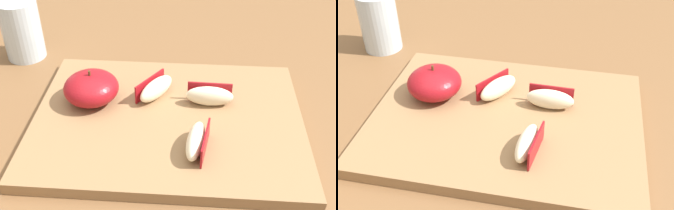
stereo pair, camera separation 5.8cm
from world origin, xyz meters
TOP-DOWN VIEW (x-y plane):
  - dining_table at (0.00, 0.00)m, footprint 1.27×1.00m
  - cutting_board at (-0.07, -0.04)m, footprint 0.38×0.29m
  - apple_half_skin_up at (-0.19, -0.01)m, footprint 0.08×0.08m
  - apple_wedge_back at (-0.01, -0.01)m, footprint 0.07×0.03m
  - apple_wedge_near_knife at (-0.03, -0.10)m, footprint 0.03×0.07m
  - apple_wedge_right at (-0.09, 0.01)m, footprint 0.06×0.07m
  - drinking_glass_water at (-0.34, 0.14)m, footprint 0.07×0.07m

SIDE VIEW (x-z plane):
  - dining_table at x=0.00m, z-range 0.28..1.03m
  - cutting_board at x=-0.07m, z-range 0.75..0.76m
  - apple_wedge_back at x=-0.01m, z-range 0.76..0.79m
  - apple_wedge_near_knife at x=-0.03m, z-range 0.76..0.79m
  - apple_wedge_right at x=-0.09m, z-range 0.76..0.79m
  - apple_half_skin_up at x=-0.19m, z-range 0.76..0.81m
  - drinking_glass_water at x=-0.34m, z-range 0.75..0.85m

